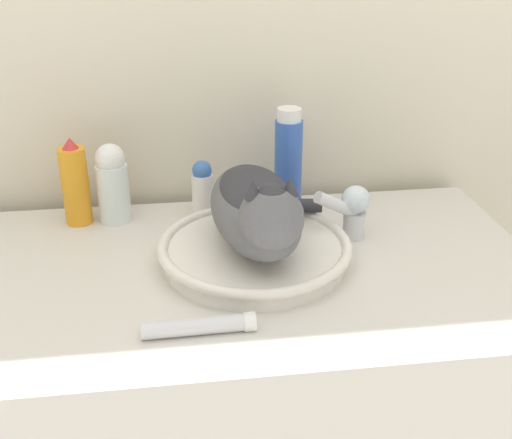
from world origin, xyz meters
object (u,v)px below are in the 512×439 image
Objects in this scene: lotion_bottle_white at (113,183)px; shampoo_bottle_tall at (288,163)px; deodorant_stick at (203,189)px; cat at (257,207)px; cream_tube at (201,326)px; faucet at (352,208)px; spray_bottle_trigger at (75,184)px.

shampoo_bottle_tall is (0.37, 0.00, 0.03)m from lotion_bottle_white.
cat is at bearing -70.53° from deodorant_stick.
deodorant_stick reaches higher than cream_tube.
faucet is 0.56m from spray_bottle_trigger.
cat is 2.79× the size of deodorant_stick.
lotion_bottle_white reaches higher than cream_tube.
cat is at bearing -112.48° from shampoo_bottle_tall.
faucet is at bearing -17.42° from lotion_bottle_white.
cream_tube is at bearing -70.29° from lotion_bottle_white.
shampoo_bottle_tall is (0.18, 0.00, 0.05)m from deodorant_stick.
lotion_bottle_white is at bearing 109.71° from cream_tube.
lotion_bottle_white is 0.37m from shampoo_bottle_tall.
deodorant_stick is at bearing 0.00° from lotion_bottle_white.
lotion_bottle_white is at bearing -135.68° from cat.
faucet reaches higher than cream_tube.
cream_tube is (0.15, -0.43, -0.07)m from lotion_bottle_white.
shampoo_bottle_tall reaches higher than cream_tube.
faucet is 0.18m from shampoo_bottle_tall.
spray_bottle_trigger is at bearing -128.87° from cat.
spray_bottle_trigger is (-0.54, 0.15, 0.02)m from faucet.
deodorant_stick is at bearing -47.23° from faucet.
faucet is 0.73× the size of lotion_bottle_white.
cat is 1.51× the size of shampoo_bottle_tall.
spray_bottle_trigger reaches higher than faucet.
faucet is 0.66× the size of spray_bottle_trigger.
faucet is at bearing -27.42° from deodorant_stick.
deodorant_stick is (-0.08, 0.24, -0.06)m from cat.
cream_tube is at bearing 22.34° from faucet.
spray_bottle_trigger is (-0.26, 0.00, 0.02)m from deodorant_stick.
shampoo_bottle_tall is at bearing 63.72° from cream_tube.
spray_bottle_trigger reaches higher than lotion_bottle_white.
lotion_bottle_white is (-0.27, 0.24, -0.04)m from cat.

